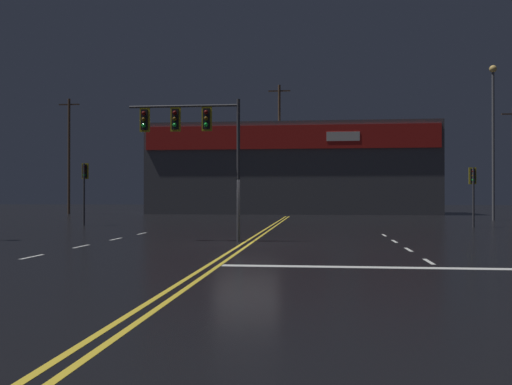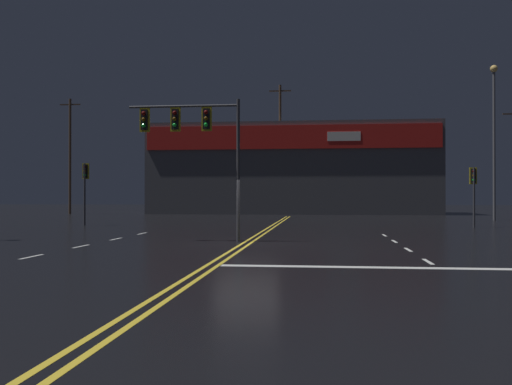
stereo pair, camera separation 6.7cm
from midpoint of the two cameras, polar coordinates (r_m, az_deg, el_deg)
ground_plane at (r=22.03m, az=-0.93°, el=-5.15°), size 200.00×200.00×0.00m
road_markings at (r=20.39m, az=2.15°, el=-5.52°), size 17.36×60.00×0.01m
traffic_signal_median at (r=23.62m, az=-6.44°, el=6.22°), size 4.63×0.36×5.78m
traffic_signal_corner_northeast at (r=35.99m, az=20.97°, el=0.87°), size 0.42×0.36×3.54m
traffic_signal_corner_northwest at (r=37.46m, az=-16.66°, el=1.24°), size 0.42×0.36×3.91m
streetlight_near_left at (r=47.36m, az=22.74°, el=6.32°), size 0.56×0.56×11.84m
building_backdrop at (r=61.15m, az=3.76°, el=2.27°), size 29.59×10.23×9.28m
utility_pole_row at (r=57.14m, az=1.60°, el=3.94°), size 46.60×0.26×12.97m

